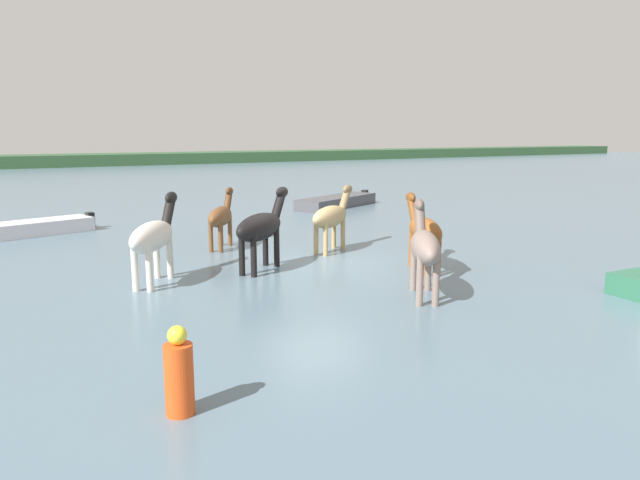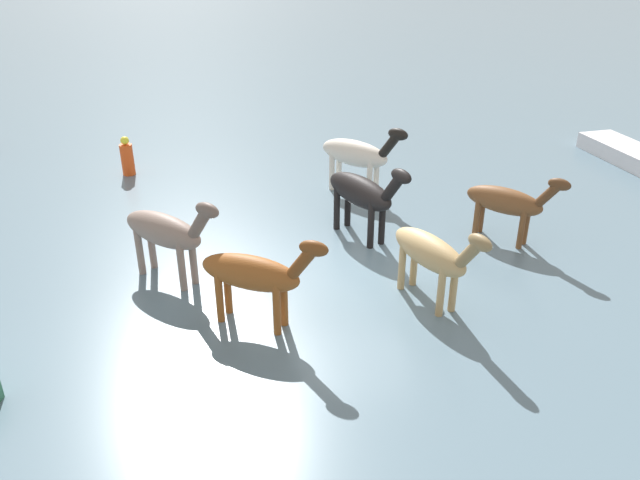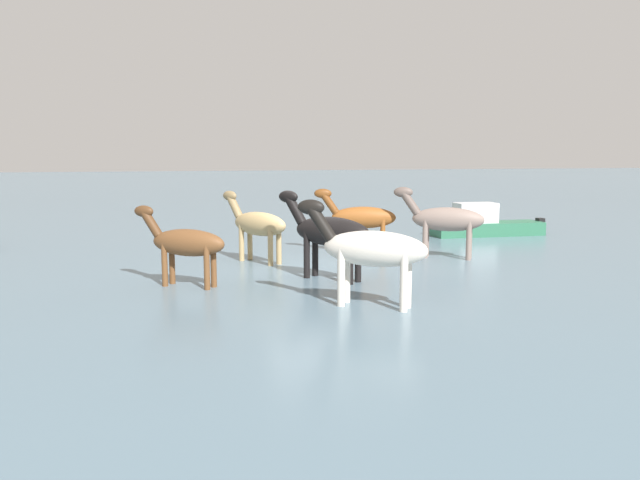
{
  "view_description": "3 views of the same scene",
  "coord_description": "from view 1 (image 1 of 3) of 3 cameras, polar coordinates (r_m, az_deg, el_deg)",
  "views": [
    {
      "loc": [
        -7.19,
        -13.14,
        3.43
      ],
      "look_at": [
        -0.17,
        -0.53,
        0.77
      ],
      "focal_mm": 32.75,
      "sensor_mm": 36.0,
      "label": 1
    },
    {
      "loc": [
        11.38,
        -0.47,
        6.37
      ],
      "look_at": [
        0.61,
        -0.73,
        0.96
      ],
      "focal_mm": 34.77,
      "sensor_mm": 36.0,
      "label": 2
    },
    {
      "loc": [
        -15.05,
        4.09,
        2.88
      ],
      "look_at": [
        -0.51,
        0.11,
        0.79
      ],
      "focal_mm": 34.92,
      "sensor_mm": 36.0,
      "label": 3
    }
  ],
  "objects": [
    {
      "name": "horse_rear_stallion",
      "position": [
        14.82,
        10.12,
        0.96
      ],
      "size": [
        1.17,
        2.38,
        1.87
      ],
      "rotation": [
        0.0,
        0.0,
        1.23
      ],
      "color": "brown",
      "rests_on": "ground_plane"
    },
    {
      "name": "horse_gray_outer",
      "position": [
        13.81,
        -15.96,
        0.35
      ],
      "size": [
        1.84,
        2.32,
        2.01
      ],
      "rotation": [
        0.0,
        0.0,
        0.94
      ],
      "color": "silver",
      "rests_on": "ground_plane"
    },
    {
      "name": "distant_shoreline",
      "position": [
        66.91,
        -23.06,
        6.67
      ],
      "size": [
        167.62,
        6.0,
        2.4
      ],
      "primitive_type": "cube",
      "color": "#305331",
      "rests_on": "ground_plane"
    },
    {
      "name": "boat_dinghy_port",
      "position": [
        22.07,
        -26.8,
        0.8
      ],
      "size": [
        4.57,
        2.37,
        0.73
      ],
      "rotation": [
        0.0,
        0.0,
        3.43
      ],
      "color": "silver",
      "rests_on": "ground_plane"
    },
    {
      "name": "boat_motor_center",
      "position": [
        27.44,
        1.69,
        3.62
      ],
      "size": [
        4.99,
        3.35,
        0.75
      ],
      "rotation": [
        0.0,
        0.0,
        3.59
      ],
      "color": "#4C4C51",
      "rests_on": "ground_plane"
    },
    {
      "name": "horse_dark_mare",
      "position": [
        16.95,
        1.1,
        2.3
      ],
      "size": [
        2.22,
        1.63,
        1.87
      ],
      "rotation": [
        0.0,
        0.0,
        0.58
      ],
      "color": "tan",
      "rests_on": "ground_plane"
    },
    {
      "name": "ground_plane",
      "position": [
        15.37,
        -0.41,
        -2.46
      ],
      "size": [
        186.25,
        186.25,
        0.0
      ],
      "primitive_type": "plane",
      "color": "slate"
    },
    {
      "name": "horse_lead",
      "position": [
        14.67,
        -5.77,
        1.28
      ],
      "size": [
        2.29,
        1.92,
        2.02
      ],
      "rotation": [
        0.0,
        0.0,
        0.66
      ],
      "color": "black",
      "rests_on": "ground_plane"
    },
    {
      "name": "horse_dun_straggler",
      "position": [
        17.7,
        -9.66,
        2.28
      ],
      "size": [
        1.59,
        2.03,
        1.75
      ],
      "rotation": [
        0.0,
        0.0,
        0.95
      ],
      "color": "brown",
      "rests_on": "ground_plane"
    },
    {
      "name": "buoy_channel_marker",
      "position": [
        7.53,
        -13.61,
        -12.68
      ],
      "size": [
        0.36,
        0.36,
        1.14
      ],
      "color": "#E54C19",
      "rests_on": "ground_plane"
    },
    {
      "name": "horse_mid_herd",
      "position": [
        12.39,
        10.18,
        -0.66
      ],
      "size": [
        1.68,
        2.34,
        1.96
      ],
      "rotation": [
        0.0,
        0.0,
        1.01
      ],
      "color": "gray",
      "rests_on": "ground_plane"
    }
  ]
}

